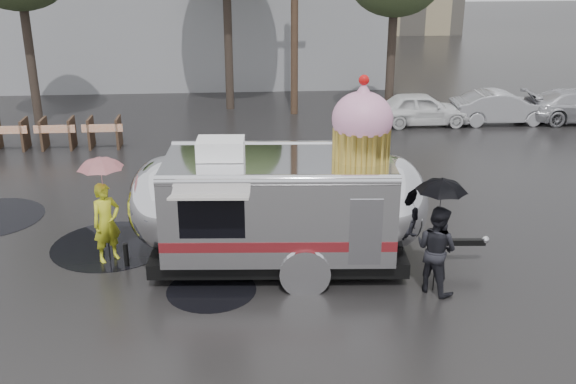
{
  "coord_description": "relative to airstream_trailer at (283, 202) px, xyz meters",
  "views": [
    {
      "loc": [
        0.35,
        -11.63,
        6.53
      ],
      "look_at": [
        1.3,
        1.1,
        1.65
      ],
      "focal_mm": 42.0,
      "sensor_mm": 36.0,
      "label": 1
    }
  ],
  "objects": [
    {
      "name": "person_left",
      "position": [
        -3.7,
        0.54,
        -0.58
      ],
      "size": [
        0.75,
        0.72,
        1.74
      ],
      "primitive_type": "imported",
      "rotation": [
        0.0,
        0.0,
        0.67
      ],
      "color": "gold",
      "rests_on": "ground"
    },
    {
      "name": "airstream_trailer",
      "position": [
        0.0,
        0.0,
        0.0
      ],
      "size": [
        7.67,
        3.04,
        4.13
      ],
      "rotation": [
        0.0,
        0.0,
        -0.06
      ],
      "color": "silver",
      "rests_on": "ground"
    },
    {
      "name": "tripod",
      "position": [
        2.17,
        -0.44,
        -0.56
      ],
      "size": [
        0.58,
        0.62,
        1.5
      ],
      "rotation": [
        0.0,
        0.0,
        -0.15
      ],
      "color": "black",
      "rests_on": "ground"
    },
    {
      "name": "parked_cars",
      "position": [
        10.59,
        10.91,
        -0.73
      ],
      "size": [
        13.2,
        1.9,
        1.5
      ],
      "color": "silver",
      "rests_on": "ground"
    },
    {
      "name": "puddles",
      "position": [
        -5.15,
        0.8,
        -1.44
      ],
      "size": [
        8.14,
        9.07,
        0.01
      ],
      "color": "black",
      "rests_on": "ground"
    },
    {
      "name": "ground",
      "position": [
        -1.19,
        -1.09,
        -1.45
      ],
      "size": [
        120.0,
        120.0,
        0.0
      ],
      "primitive_type": "plane",
      "color": "black",
      "rests_on": "ground"
    },
    {
      "name": "person_right",
      "position": [
        2.87,
        -1.28,
        -0.56
      ],
      "size": [
        0.91,
        0.95,
        1.77
      ],
      "primitive_type": "imported",
      "rotation": [
        0.0,
        0.0,
        2.28
      ],
      "color": "black",
      "rests_on": "ground"
    },
    {
      "name": "barricade_row",
      "position": [
        -6.74,
        8.88,
        -0.93
      ],
      "size": [
        4.3,
        0.8,
        1.0
      ],
      "color": "#473323",
      "rests_on": "ground"
    },
    {
      "name": "umbrella_pink",
      "position": [
        -3.7,
        0.54,
        0.49
      ],
      "size": [
        1.15,
        1.15,
        2.34
      ],
      "color": "pink",
      "rests_on": "ground"
    },
    {
      "name": "umbrella_black",
      "position": [
        2.87,
        -1.28,
        0.5
      ],
      "size": [
        1.18,
        1.18,
        2.35
      ],
      "color": "black",
      "rests_on": "ground"
    }
  ]
}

